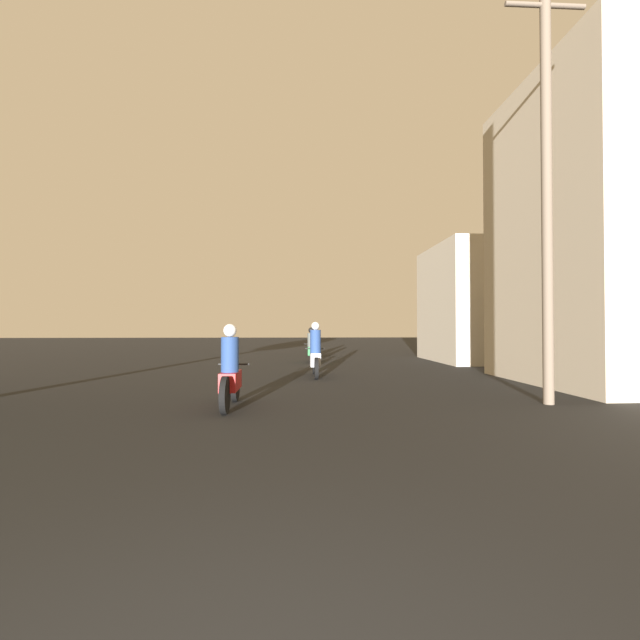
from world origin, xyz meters
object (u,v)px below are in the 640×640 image
Objects in this scene: building_right_far at (482,304)px; utility_pole_near at (547,182)px; motorcycle_silver at (315,355)px; motorcycle_yellow at (315,344)px; building_right_near at (619,231)px; motorcycle_green at (311,348)px; motorcycle_red at (230,374)px.

utility_pole_near reaches higher than building_right_far.
building_right_far is (7.55, 5.44, 1.85)m from motorcycle_silver.
utility_pole_near is (3.89, -14.22, 3.71)m from motorcycle_yellow.
motorcycle_yellow is at bearing 123.11° from building_right_near.
motorcycle_green is at bearing 112.60° from utility_pole_near.
motorcycle_green is 7.73m from building_right_far.
motorcycle_yellow is (0.39, 9.38, -0.06)m from motorcycle_silver.
motorcycle_green is 0.23× the size of utility_pole_near.
motorcycle_yellow is 15.20m from utility_pole_near.
motorcycle_red is 0.37× the size of building_right_far.
motorcycle_yellow is at bearing 105.31° from utility_pole_near.
building_right_near is 1.55× the size of building_right_far.
building_right_far is at bearing 92.59° from building_right_near.
building_right_near is 7.72m from building_right_far.
utility_pole_near is (-3.61, -2.72, 0.29)m from building_right_near.
motorcycle_green is (0.06, 5.31, -0.07)m from motorcycle_silver.
motorcycle_green is (1.84, 10.16, -0.03)m from motorcycle_red.
motorcycle_red is at bearing -109.06° from motorcycle_green.
motorcycle_silver is at bearing 164.94° from building_right_near.
motorcycle_yellow is 0.26× the size of building_right_near.
utility_pole_near is at bearing -107.61° from building_right_far.
building_right_far is at bearing -7.76° from motorcycle_green.
building_right_near is 0.97× the size of utility_pole_near.
motorcycle_green is at bearing 84.43° from motorcycle_red.
building_right_far reaches higher than motorcycle_red.
motorcycle_red is 0.99× the size of motorcycle_green.
utility_pole_near reaches higher than motorcycle_green.
utility_pole_near is at bearing -39.37° from motorcycle_silver.
motorcycle_silver is 1.05× the size of motorcycle_green.
motorcycle_green is 11.33m from building_right_near.
building_right_near reaches higher than motorcycle_green.
building_right_near is (9.67, 2.73, 3.40)m from motorcycle_red.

